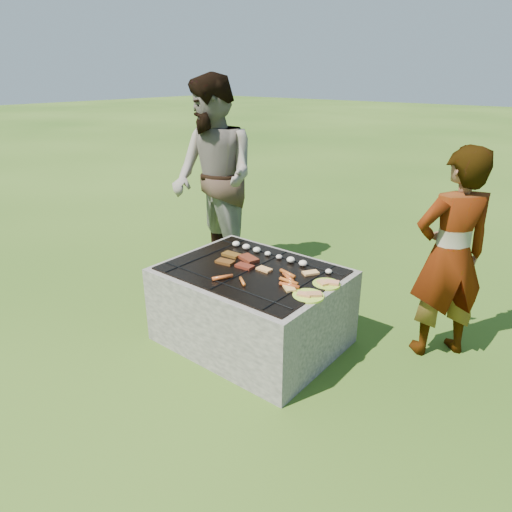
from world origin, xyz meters
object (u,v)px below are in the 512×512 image
(cook, at_px, (450,256))
(plate_near, at_px, (309,296))
(fire_pit, at_px, (252,308))
(plate_far, at_px, (327,284))
(bystander, at_px, (214,179))

(cook, bearing_deg, plate_near, 6.84)
(fire_pit, height_order, cook, cook)
(plate_far, bearing_deg, fire_pit, -166.79)
(plate_far, distance_m, cook, 0.89)
(cook, bearing_deg, bystander, -49.10)
(plate_far, bearing_deg, plate_near, -90.21)
(plate_far, height_order, plate_near, same)
(plate_far, bearing_deg, cook, 46.31)
(fire_pit, distance_m, plate_near, 0.66)
(plate_far, distance_m, bystander, 1.88)
(fire_pit, xyz_separation_m, plate_far, (0.56, 0.13, 0.33))
(plate_far, relative_size, cook, 0.15)
(fire_pit, bearing_deg, plate_near, -9.94)
(cook, height_order, bystander, bystander)
(plate_far, xyz_separation_m, plate_near, (-0.00, -0.23, 0.00))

